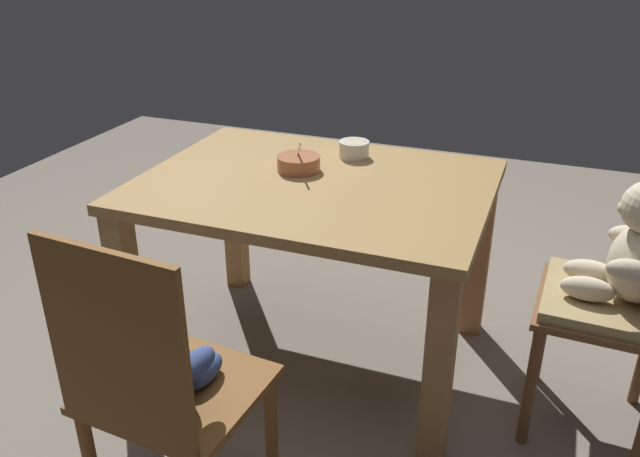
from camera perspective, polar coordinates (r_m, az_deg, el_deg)
ground_plane at (r=2.57m, az=-0.40°, el=-11.40°), size 5.20×5.20×0.04m
dining_table at (r=2.26m, az=-0.45°, el=1.14°), size 1.17×0.89×0.72m
teddy_chair_near_right at (r=2.13m, az=25.43°, el=-3.67°), size 0.41×0.43×0.92m
teddy_chair_near_front at (r=1.64m, az=-13.90°, el=-11.82°), size 0.44×0.41×0.93m
porridge_bowl_terracotta_center at (r=2.29m, az=-1.88°, el=5.78°), size 0.15×0.15×0.13m
porridge_bowl_white_far_center at (r=2.43m, az=3.01°, el=7.01°), size 0.11×0.11×0.06m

